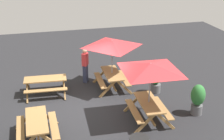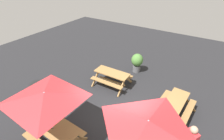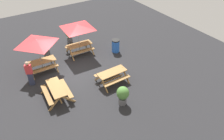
{
  "view_description": "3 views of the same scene",
  "coord_description": "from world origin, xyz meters",
  "px_view_note": "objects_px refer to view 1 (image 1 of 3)",
  "views": [
    {
      "loc": [
        11.05,
        -1.81,
        6.26
      ],
      "look_at": [
        -1.46,
        1.39,
        0.9
      ],
      "focal_mm": 50.0,
      "sensor_mm": 36.0,
      "label": 1
    },
    {
      "loc": [
        -2.3,
        4.35,
        5.52
      ],
      "look_at": [
        1.76,
        -2.03,
        0.9
      ],
      "focal_mm": 28.0,
      "sensor_mm": 36.0,
      "label": 2
    },
    {
      "loc": [
        -3.84,
        -10.84,
        8.63
      ],
      "look_at": [
        1.76,
        -2.03,
        0.9
      ],
      "focal_mm": 35.0,
      "sensor_mm": 36.0,
      "label": 3
    }
  ],
  "objects_px": {
    "picnic_table_3": "(150,71)",
    "potted_plant_1": "(198,98)",
    "picnic_table_2": "(112,47)",
    "picnic_table_1": "(46,83)",
    "potted_plant_0": "(156,80)",
    "person_standing": "(85,64)",
    "picnic_table_0": "(37,125)"
  },
  "relations": [
    {
      "from": "picnic_table_2",
      "to": "picnic_table_3",
      "type": "distance_m",
      "value": 3.07
    },
    {
      "from": "picnic_table_0",
      "to": "potted_plant_1",
      "type": "xyz_separation_m",
      "value": [
        -0.17,
        6.04,
        0.12
      ]
    },
    {
      "from": "potted_plant_0",
      "to": "potted_plant_1",
      "type": "xyz_separation_m",
      "value": [
        2.16,
        0.84,
        0.09
      ]
    },
    {
      "from": "potted_plant_0",
      "to": "person_standing",
      "type": "distance_m",
      "value": 3.41
    },
    {
      "from": "person_standing",
      "to": "potted_plant_1",
      "type": "bearing_deg",
      "value": 70.5
    },
    {
      "from": "picnic_table_3",
      "to": "potted_plant_0",
      "type": "relative_size",
      "value": 2.4
    },
    {
      "from": "potted_plant_0",
      "to": "potted_plant_1",
      "type": "height_order",
      "value": "potted_plant_1"
    },
    {
      "from": "potted_plant_1",
      "to": "person_standing",
      "type": "bearing_deg",
      "value": -137.99
    },
    {
      "from": "potted_plant_1",
      "to": "picnic_table_3",
      "type": "bearing_deg",
      "value": -91.41
    },
    {
      "from": "picnic_table_1",
      "to": "picnic_table_2",
      "type": "relative_size",
      "value": 0.8
    },
    {
      "from": "potted_plant_0",
      "to": "picnic_table_2",
      "type": "bearing_deg",
      "value": -116.64
    },
    {
      "from": "potted_plant_0",
      "to": "person_standing",
      "type": "bearing_deg",
      "value": -124.01
    },
    {
      "from": "picnic_table_1",
      "to": "potted_plant_0",
      "type": "relative_size",
      "value": 1.6
    },
    {
      "from": "potted_plant_1",
      "to": "person_standing",
      "type": "height_order",
      "value": "person_standing"
    },
    {
      "from": "picnic_table_3",
      "to": "picnic_table_2",
      "type": "bearing_deg",
      "value": -165.61
    },
    {
      "from": "picnic_table_0",
      "to": "picnic_table_1",
      "type": "bearing_deg",
      "value": 171.09
    },
    {
      "from": "picnic_table_0",
      "to": "picnic_table_3",
      "type": "height_order",
      "value": "picnic_table_3"
    },
    {
      "from": "picnic_table_3",
      "to": "potted_plant_1",
      "type": "height_order",
      "value": "picnic_table_3"
    },
    {
      "from": "picnic_table_1",
      "to": "person_standing",
      "type": "height_order",
      "value": "person_standing"
    },
    {
      "from": "picnic_table_1",
      "to": "picnic_table_3",
      "type": "xyz_separation_m",
      "value": [
        3.13,
        3.59,
        1.43
      ]
    },
    {
      "from": "picnic_table_2",
      "to": "person_standing",
      "type": "distance_m",
      "value": 1.82
    },
    {
      "from": "picnic_table_1",
      "to": "picnic_table_3",
      "type": "height_order",
      "value": "picnic_table_3"
    },
    {
      "from": "picnic_table_2",
      "to": "picnic_table_3",
      "type": "height_order",
      "value": "same"
    },
    {
      "from": "picnic_table_1",
      "to": "picnic_table_2",
      "type": "distance_m",
      "value": 3.28
    },
    {
      "from": "potted_plant_1",
      "to": "potted_plant_0",
      "type": "bearing_deg",
      "value": -158.69
    },
    {
      "from": "potted_plant_0",
      "to": "person_standing",
      "type": "height_order",
      "value": "person_standing"
    },
    {
      "from": "picnic_table_1",
      "to": "potted_plant_0",
      "type": "xyz_separation_m",
      "value": [
        1.01,
        4.72,
        0.03
      ]
    },
    {
      "from": "picnic_table_3",
      "to": "potted_plant_1",
      "type": "distance_m",
      "value": 2.37
    },
    {
      "from": "picnic_table_1",
      "to": "potted_plant_0",
      "type": "bearing_deg",
      "value": -8.61
    },
    {
      "from": "picnic_table_1",
      "to": "picnic_table_3",
      "type": "relative_size",
      "value": 0.66
    },
    {
      "from": "picnic_table_2",
      "to": "potted_plant_1",
      "type": "distance_m",
      "value": 4.23
    },
    {
      "from": "picnic_table_0",
      "to": "potted_plant_0",
      "type": "height_order",
      "value": "potted_plant_0"
    }
  ]
}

